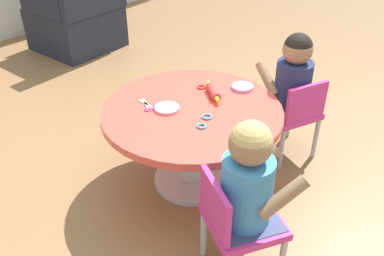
% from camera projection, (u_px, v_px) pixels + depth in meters
% --- Properties ---
extents(ground_plane, '(10.00, 10.00, 0.00)m').
position_uv_depth(ground_plane, '(192.00, 180.00, 2.45)').
color(ground_plane, olive).
extents(craft_table, '(0.95, 0.95, 0.49)m').
position_uv_depth(craft_table, '(192.00, 126.00, 2.24)').
color(craft_table, silver).
rests_on(craft_table, ground).
extents(child_chair_left, '(0.41, 0.41, 0.54)m').
position_uv_depth(child_chair_left, '(236.00, 222.00, 1.75)').
color(child_chair_left, '#B7B7BC').
rests_on(child_chair_left, ground).
extents(seated_child_left, '(0.43, 0.41, 0.51)m').
position_uv_depth(seated_child_left, '(249.00, 178.00, 1.64)').
color(seated_child_left, '#3F4772').
rests_on(seated_child_left, ground).
extents(child_chair_right, '(0.39, 0.39, 0.54)m').
position_uv_depth(child_chair_right, '(293.00, 113.00, 2.50)').
color(child_chair_right, '#B7B7BC').
rests_on(child_chair_right, ground).
extents(seated_child_right, '(0.38, 0.42, 0.51)m').
position_uv_depth(seated_child_right, '(293.00, 76.00, 2.41)').
color(seated_child_right, '#3F4772').
rests_on(seated_child_right, ground).
extents(armchair_dark, '(0.74, 0.74, 0.85)m').
position_uv_depth(armchair_dark, '(78.00, 18.00, 3.99)').
color(armchair_dark, '#232838').
rests_on(armchair_dark, ground).
extents(rolling_pin, '(0.16, 0.20, 0.05)m').
position_uv_depth(rolling_pin, '(213.00, 91.00, 2.29)').
color(rolling_pin, '#D83F3F').
rests_on(rolling_pin, craft_table).
extents(craft_scissors, '(0.09, 0.14, 0.01)m').
position_uv_depth(craft_scissors, '(149.00, 107.00, 2.20)').
color(craft_scissors, silver).
rests_on(craft_scissors, craft_table).
extents(playdough_blob_0, '(0.13, 0.13, 0.02)m').
position_uv_depth(playdough_blob_0, '(167.00, 108.00, 2.17)').
color(playdough_blob_0, pink).
rests_on(playdough_blob_0, craft_table).
extents(playdough_blob_1, '(0.12, 0.12, 0.02)m').
position_uv_depth(playdough_blob_1, '(242.00, 87.00, 2.37)').
color(playdough_blob_1, '#CC99E5').
rests_on(playdough_blob_1, craft_table).
extents(cookie_cutter_0, '(0.06, 0.06, 0.01)m').
position_uv_depth(cookie_cutter_0, '(207.00, 117.00, 2.10)').
color(cookie_cutter_0, '#3F99D8').
rests_on(cookie_cutter_0, craft_table).
extents(cookie_cutter_1, '(0.05, 0.05, 0.01)m').
position_uv_depth(cookie_cutter_1, '(202.00, 126.00, 2.03)').
color(cookie_cutter_1, '#3F99D8').
rests_on(cookie_cutter_1, craft_table).
extents(cookie_cutter_2, '(0.05, 0.05, 0.01)m').
position_uv_depth(cookie_cutter_2, '(201.00, 87.00, 2.38)').
color(cookie_cutter_2, red).
rests_on(cookie_cutter_2, craft_table).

